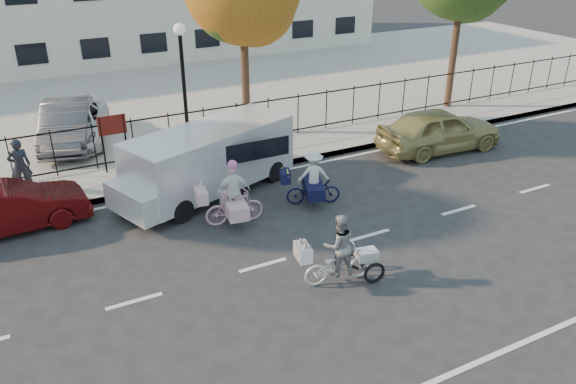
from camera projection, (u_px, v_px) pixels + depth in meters
ground at (263, 265)px, 13.08m from camera, size 120.00×120.00×0.00m
road_markings at (263, 265)px, 13.08m from camera, size 60.00×9.52×0.01m
curb at (193, 182)px, 17.08m from camera, size 60.00×0.10×0.15m
sidewalk at (182, 169)px, 17.92m from camera, size 60.00×2.20×0.15m
parking_lot at (121, 99)px, 25.03m from camera, size 60.00×15.60×0.15m
iron_fence at (170, 135)px, 18.44m from camera, size 58.00×0.06×1.50m
building at (75, 4)px, 31.74m from camera, size 34.00×10.00×6.00m
lamppost at (183, 69)px, 17.36m from camera, size 0.36×0.36×4.33m
street_sign at (113, 132)px, 17.13m from camera, size 0.85×0.06×1.80m
zebra_trike at (339, 257)px, 12.24m from camera, size 1.93×0.91×1.65m
unicorn_bike at (233, 201)px, 14.61m from camera, size 1.82×1.28×1.81m
bull_bike at (313, 183)px, 15.68m from camera, size 1.76×1.25×1.59m
white_van at (207, 158)px, 16.14m from camera, size 5.95×3.47×1.95m
red_sedan at (9, 208)px, 14.32m from camera, size 3.92×1.60×1.26m
gold_sedan at (439, 130)px, 19.30m from camera, size 4.52×2.06×1.50m
pedestrian at (20, 166)px, 15.92m from camera, size 0.62×0.43×1.63m
lot_car_b at (75, 125)px, 19.73m from camera, size 3.11×4.79×1.23m
lot_car_c at (67, 124)px, 19.47m from camera, size 2.49×4.66×1.46m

